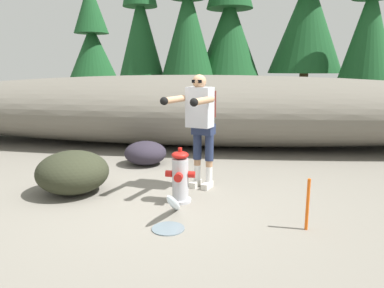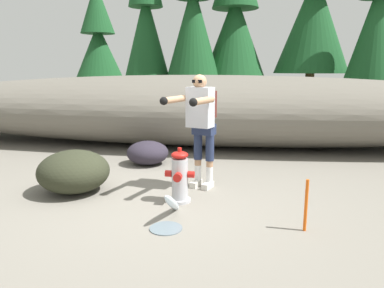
% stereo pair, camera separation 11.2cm
% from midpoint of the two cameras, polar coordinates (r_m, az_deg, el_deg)
% --- Properties ---
extents(ground_plane, '(56.00, 56.00, 0.04)m').
position_cam_midpoint_polar(ground_plane, '(5.13, -4.15, -8.91)').
color(ground_plane, slate).
extents(dirt_embankment, '(16.82, 3.20, 1.66)m').
position_cam_midpoint_polar(dirt_embankment, '(8.76, 1.46, 5.42)').
color(dirt_embankment, '#666056').
rests_on(dirt_embankment, ground_plane).
extents(fire_hydrant, '(0.40, 0.35, 0.76)m').
position_cam_midpoint_polar(fire_hydrant, '(4.92, -1.29, -5.26)').
color(fire_hydrant, '#B2B2B7').
rests_on(fire_hydrant, ground_plane).
extents(hydrant_water_jet, '(0.38, 0.94, 0.53)m').
position_cam_midpoint_polar(hydrant_water_jet, '(4.45, -2.57, -9.92)').
color(hydrant_water_jet, silver).
rests_on(hydrant_water_jet, ground_plane).
extents(utility_worker, '(0.70, 1.04, 1.71)m').
position_cam_midpoint_polar(utility_worker, '(5.32, 2.01, 4.16)').
color(utility_worker, beige).
rests_on(utility_worker, ground_plane).
extents(boulder_large, '(1.30, 1.30, 0.62)m').
position_cam_midpoint_polar(boulder_large, '(5.58, -17.62, -4.14)').
color(boulder_large, '#2B2E1F').
rests_on(boulder_large, ground_plane).
extents(boulder_mid, '(0.89, 0.86, 0.45)m').
position_cam_midpoint_polar(boulder_mid, '(6.94, -6.56, -1.38)').
color(boulder_mid, '#2A2530').
rests_on(boulder_mid, ground_plane).
extents(pine_tree_far_left, '(2.19, 2.19, 5.35)m').
position_cam_midpoint_polar(pine_tree_far_left, '(16.21, -14.38, 15.28)').
color(pine_tree_far_left, '#47331E').
rests_on(pine_tree_far_left, ground_plane).
extents(pine_tree_left, '(1.91, 1.91, 6.98)m').
position_cam_midpoint_polar(pine_tree_left, '(13.89, -7.03, 18.65)').
color(pine_tree_left, '#47331E').
rests_on(pine_tree_left, ground_plane).
extents(pine_tree_center, '(1.97, 1.97, 7.01)m').
position_cam_midpoint_polar(pine_tree_center, '(13.28, 0.42, 19.94)').
color(pine_tree_center, '#47331E').
rests_on(pine_tree_center, ground_plane).
extents(pine_tree_right, '(2.60, 2.60, 6.82)m').
position_cam_midpoint_polar(pine_tree_right, '(13.96, 7.02, 18.50)').
color(pine_tree_right, '#47331E').
rests_on(pine_tree_right, ground_plane).
extents(pine_tree_far_right, '(2.68, 2.68, 7.56)m').
position_cam_midpoint_polar(pine_tree_far_right, '(14.53, 18.99, 20.24)').
color(pine_tree_far_right, '#47331E').
rests_on(pine_tree_far_right, ground_plane).
extents(pine_tree_ridge_end, '(1.88, 1.88, 6.79)m').
position_cam_midpoint_polar(pine_tree_ridge_end, '(13.22, 27.49, 17.76)').
color(pine_tree_ridge_end, '#47331E').
rests_on(pine_tree_ridge_end, ground_plane).
extents(survey_stake, '(0.04, 0.04, 0.60)m').
position_cam_midpoint_polar(survey_stake, '(4.27, 18.29, -9.20)').
color(survey_stake, '#E55914').
rests_on(survey_stake, ground_plane).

